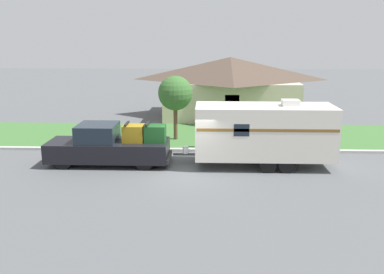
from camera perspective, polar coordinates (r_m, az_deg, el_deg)
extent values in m
plane|color=#515456|center=(19.72, -0.57, -4.81)|extent=(120.00, 120.00, 0.00)
cube|color=#ADADA8|center=(23.28, -0.14, -1.73)|extent=(80.00, 0.30, 0.14)
cube|color=#3D6B33|center=(26.83, 0.17, 0.22)|extent=(80.00, 7.00, 0.03)
cube|color=beige|center=(33.39, 5.04, 5.24)|extent=(9.82, 6.84, 2.80)
pyramid|color=#4C3D33|center=(33.14, 5.12, 9.10)|extent=(10.60, 7.39, 1.71)
cube|color=#4C3828|center=(30.11, 5.34, 3.64)|extent=(1.00, 0.06, 2.10)
cylinder|color=black|center=(21.05, -16.84, -2.91)|extent=(0.91, 0.28, 0.91)
cylinder|color=black|center=(22.63, -15.44, -1.67)|extent=(0.91, 0.28, 0.91)
cylinder|color=black|center=(20.14, -6.41, -3.13)|extent=(0.91, 0.28, 0.91)
cylinder|color=black|center=(21.79, -5.75, -1.82)|extent=(0.91, 0.28, 0.91)
cube|color=black|center=(21.52, -14.02, -1.68)|extent=(3.56, 2.10, 0.91)
cube|color=#19232D|center=(21.15, -12.48, 0.57)|extent=(1.85, 1.93, 0.84)
cube|color=black|center=(20.91, -6.32, -1.80)|extent=(2.27, 2.10, 0.91)
cube|color=#333333|center=(20.86, -3.04, -2.72)|extent=(0.12, 1.89, 0.20)
cube|color=olive|center=(20.78, -7.74, 0.49)|extent=(1.04, 0.88, 0.80)
cube|color=black|center=(20.73, -8.69, 1.79)|extent=(0.10, 0.97, 0.08)
cube|color=#194C1E|center=(20.63, -5.00, 0.47)|extent=(1.04, 0.88, 0.80)
cube|color=black|center=(20.57, -5.96, 1.78)|extent=(0.10, 0.97, 0.08)
cylinder|color=black|center=(19.94, 10.07, -3.61)|extent=(0.80, 0.22, 0.80)
cylinder|color=black|center=(21.97, 9.32, -1.96)|extent=(0.80, 0.22, 0.80)
cylinder|color=black|center=(20.08, 12.56, -3.60)|extent=(0.80, 0.22, 0.80)
cylinder|color=black|center=(22.10, 11.59, -1.97)|extent=(0.80, 0.22, 0.80)
cube|color=silver|center=(20.62, 9.60, 0.77)|extent=(6.51, 2.42, 2.47)
cube|color=brown|center=(19.38, 10.08, 0.86)|extent=(6.38, 0.01, 0.14)
cube|color=#383838|center=(20.76, -1.01, -2.32)|extent=(1.10, 0.12, 0.10)
cylinder|color=silver|center=(20.70, -0.86, -1.71)|extent=(0.28, 0.28, 0.36)
cube|color=silver|center=(20.55, 13.00, 4.48)|extent=(0.80, 0.68, 0.28)
cube|color=#19232D|center=(19.25, 6.63, 0.90)|extent=(0.70, 0.01, 0.56)
cylinder|color=brown|center=(23.89, 1.13, -0.27)|extent=(0.09, 0.09, 1.00)
cube|color=silver|center=(23.75, 1.13, 1.16)|extent=(0.48, 0.20, 0.22)
cylinder|color=brown|center=(25.66, -2.21, 1.90)|extent=(0.24, 0.24, 2.05)
sphere|color=#38662D|center=(25.35, -2.24, 5.87)|extent=(2.04, 2.04, 2.04)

